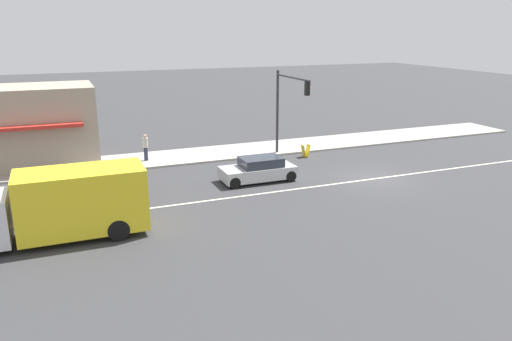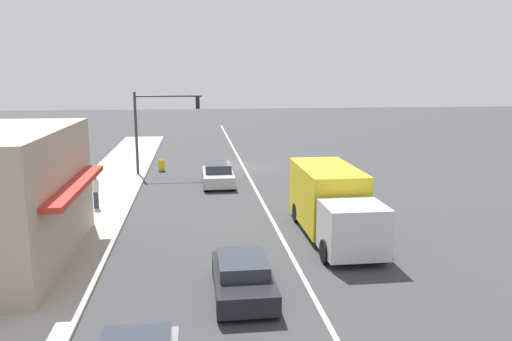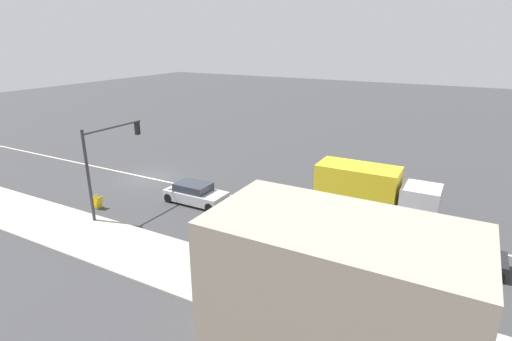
# 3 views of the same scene
# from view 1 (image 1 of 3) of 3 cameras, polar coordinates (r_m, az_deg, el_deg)

# --- Properties ---
(ground_plane) EXTENTS (160.00, 160.00, 0.00)m
(ground_plane) POSITION_cam_1_polar(r_m,az_deg,el_deg) (24.54, -23.61, -5.52)
(ground_plane) COLOR #38383A
(sidewalk_right) EXTENTS (4.00, 73.00, 0.12)m
(sidewalk_right) POSITION_cam_1_polar(r_m,az_deg,el_deg) (33.13, -24.31, -0.07)
(sidewalk_right) COLOR #A8A399
(sidewalk_right) RESTS_ON ground
(lane_marking_center) EXTENTS (0.16, 60.00, 0.01)m
(lane_marking_center) POSITION_cam_1_polar(r_m,az_deg,el_deg) (29.71, 13.41, -0.92)
(lane_marking_center) COLOR beige
(lane_marking_center) RESTS_ON ground
(building_corner_store) EXTENTS (5.35, 8.79, 4.88)m
(building_corner_store) POSITION_cam_1_polar(r_m,az_deg,el_deg) (34.19, -25.28, 4.60)
(building_corner_store) COLOR tan
(building_corner_store) RESTS_ON sidewalk_right
(traffic_signal_main) EXTENTS (4.59, 0.34, 5.60)m
(traffic_signal_main) POSITION_cam_1_polar(r_m,az_deg,el_deg) (32.63, 3.54, 8.01)
(traffic_signal_main) COLOR #333338
(traffic_signal_main) RESTS_ON sidewalk_right
(pedestrian) EXTENTS (0.34, 0.34, 1.72)m
(pedestrian) POSITION_cam_1_polar(r_m,az_deg,el_deg) (33.00, -12.52, 2.67)
(pedestrian) COLOR #282D42
(pedestrian) RESTS_ON sidewalk_right
(warning_aframe_sign) EXTENTS (0.45, 0.53, 0.84)m
(warning_aframe_sign) POSITION_cam_1_polar(r_m,az_deg,el_deg) (33.84, 5.68, 2.26)
(warning_aframe_sign) COLOR yellow
(warning_aframe_sign) RESTS_ON ground
(delivery_truck) EXTENTS (2.44, 7.50, 2.87)m
(delivery_truck) POSITION_cam_1_polar(r_m,az_deg,el_deg) (21.95, -21.57, -3.70)
(delivery_truck) COLOR silver
(delivery_truck) RESTS_ON ground
(sedan_silver) EXTENTS (1.90, 4.19, 1.36)m
(sedan_silver) POSITION_cam_1_polar(r_m,az_deg,el_deg) (28.36, 0.27, 0.09)
(sedan_silver) COLOR #B7BABF
(sedan_silver) RESTS_ON ground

